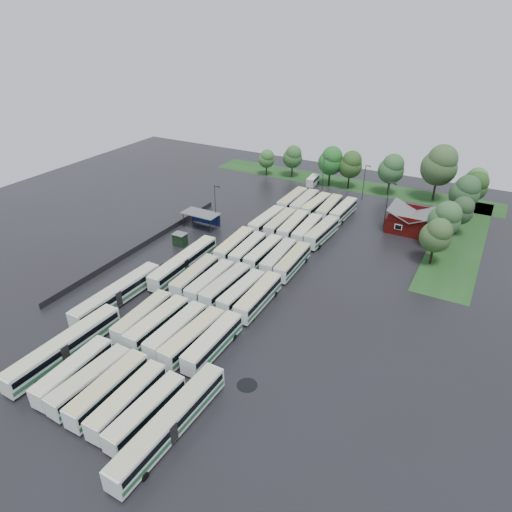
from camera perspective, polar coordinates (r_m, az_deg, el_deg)
The scene contains 63 objects.
ground at distance 78.53m, azimuth -5.53°, elevation -4.96°, with size 160.00×160.00×0.00m, color black.
brick_building at distance 105.58m, azimuth 18.90°, elevation 3.96°, with size 10.07×8.60×5.39m.
wash_shed at distance 101.74m, azimuth -6.79°, elevation 5.14°, with size 8.20×4.20×3.58m.
utility_hut at distance 95.13m, azimuth -9.47°, elevation 2.08°, with size 2.70×2.20×2.62m.
grass_strip_north at distance 130.86m, azimuth 11.37°, elevation 8.82°, with size 80.00×10.00×0.01m, color #183E15.
grass_strip_east at distance 105.51m, azimuth 24.00°, elevation 1.82°, with size 10.00×50.00×0.01m, color #183E15.
west_fence at distance 95.98m, azimuth -13.95°, elevation 1.36°, with size 0.10×50.00×1.20m, color #2D2D30.
bus_r0c0 at distance 65.42m, azimuth -21.83°, elevation -13.27°, with size 2.90×11.95×3.31m.
bus_r0c1 at distance 63.36m, azimuth -19.97°, elevation -14.45°, with size 3.03×11.94×3.30m.
bus_r0c2 at distance 61.50m, azimuth -17.96°, elevation -15.53°, with size 2.70×12.16×3.38m.
bus_r0c3 at distance 59.55m, azimuth -15.72°, elevation -16.97°, with size 2.69×11.84×3.29m.
bus_r0c4 at distance 57.74m, azimuth -13.57°, elevation -18.45°, with size 2.86×11.71×3.24m.
bus_r1c0 at distance 72.29m, azimuth -13.96°, elevation -7.40°, with size 2.89×11.73×3.24m.
bus_r1c1 at distance 70.37m, azimuth -12.18°, elevation -8.22°, with size 2.77×12.05×3.34m.
bus_r1c2 at distance 68.42m, azimuth -9.93°, elevation -9.18°, with size 2.61×11.98×3.33m.
bus_r1c3 at distance 66.78m, azimuth -7.88°, elevation -10.03°, with size 3.18×12.37×3.41m.
bus_r1c4 at distance 65.63m, azimuth -5.42°, elevation -10.70°, with size 2.61×12.08×3.36m.
bus_r2c0 at distance 80.81m, azimuth -7.62°, elevation -2.49°, with size 2.98×12.05×3.33m.
bus_r2c1 at distance 78.87m, azimuth -5.72°, elevation -3.23°, with size 2.56×11.91×3.32m.
bus_r2c2 at distance 77.54m, azimuth -3.81°, elevation -3.72°, with size 2.98×12.20×3.38m.
bus_r2c3 at distance 75.92m, azimuth -1.79°, elevation -4.52°, with size 2.83×11.64×3.22m.
bus_r2c4 at distance 74.55m, azimuth 0.31°, elevation -5.11°, with size 2.79×12.23×3.39m.
bus_r3c0 at distance 90.31m, azimuth -2.71°, elevation 1.34°, with size 3.19×12.36×3.41m.
bus_r3c1 at distance 88.83m, azimuth -1.01°, elevation 0.80°, with size 2.97×11.67×3.22m.
bus_r3c2 at distance 87.66m, azimuth 0.95°, elevation 0.39°, with size 2.48×11.60×3.23m.
bus_r3c3 at distance 86.14m, azimuth 2.85°, elevation -0.16°, with size 3.00×11.92×3.29m.
bus_r3c4 at distance 84.87m, azimuth 4.59°, elevation -0.70°, with size 2.78×11.86×3.29m.
bus_r4c0 at distance 100.76m, azimuth 1.35°, elevation 4.39°, with size 2.83×12.19×3.38m.
bus_r4c1 at distance 99.94m, azimuth 3.05°, elevation 4.11°, with size 2.71×11.80×3.27m.
bus_r4c2 at distance 98.61m, azimuth 4.67°, elevation 3.74°, with size 3.19×12.31×3.39m.
bus_r4c3 at distance 97.35m, azimuth 6.42°, elevation 3.27°, with size 2.89×11.93×3.30m.
bus_r4c4 at distance 96.57m, azimuth 8.22°, elevation 2.96°, with size 3.16×12.26×3.38m.
bus_r5c0 at distance 112.28m, azimuth 4.58°, elevation 6.95°, with size 2.62×12.26×3.41m.
bus_r5c1 at distance 111.09m, azimuth 6.09°, elevation 6.64°, with size 2.82×12.29×3.41m.
bus_r5c2 at distance 110.00m, azimuth 7.52°, elevation 6.28°, with size 3.02×11.86×3.27m.
bus_r5c3 at distance 108.94m, azimuth 9.14°, elevation 5.94°, with size 2.90×12.01×3.32m.
bus_r5c4 at distance 108.20m, azimuth 10.87°, elevation 5.60°, with size 2.79×11.71×3.24m.
artic_bus_west_a at distance 69.78m, azimuth -22.80°, elevation -10.45°, with size 3.08×18.36×3.40m.
artic_bus_west_b at distance 85.31m, azimuth -9.00°, elevation -0.77°, with size 2.96×18.24×3.37m.
artic_bus_west_c at distance 78.58m, azimuth -16.94°, elevation -4.58°, with size 2.94×18.16×3.36m.
artic_bus_east at distance 55.96m, azimuth -10.68°, elevation -19.84°, with size 2.97×18.32×3.39m.
minibus at distance 128.01m, azimuth 7.11°, elevation 9.36°, with size 2.52×5.74×2.44m.
tree_north_0 at distance 134.13m, azimuth 1.36°, elevation 12.09°, with size 4.65×4.65×7.70m.
tree_north_1 at distance 132.85m, azimuth 4.63°, elevation 12.28°, with size 5.56×5.56×9.21m.
tree_north_2 at distance 126.39m, azimuth 9.37°, elevation 11.70°, with size 6.68×6.68×11.07m.
tree_north_3 at distance 125.54m, azimuth 11.76°, elevation 11.16°, with size 6.29×6.29×10.42m.
tree_north_4 at distance 123.44m, azimuth 16.61°, elevation 10.43°, with size 6.61×6.61×10.94m.
tree_north_5 at distance 122.36m, azimuth 22.02°, elevation 10.51°, with size 8.75×8.75×14.49m.
tree_north_6 at distance 123.66m, azimuth 25.72°, elevation 8.42°, with size 5.88×5.88×9.74m.
tree_east_0 at distance 91.00m, azimuth 21.65°, elevation 2.46°, with size 5.80×5.80×9.61m.
tree_east_1 at distance 97.49m, azimuth 22.60°, elevation 4.35°, with size 6.31×6.31×10.45m.
tree_east_2 at distance 105.76m, azimuth 24.27°, elevation 5.24°, with size 5.35×5.35×8.86m.
tree_east_3 at distance 113.04m, azimuth 24.71°, elevation 7.33°, with size 6.61×6.61×10.95m.
tree_east_4 at distance 119.62m, azimuth 25.72°, elevation 7.90°, with size 6.08×6.08×10.07m.
lamp_post_ne at distance 103.31m, azimuth 16.15°, elevation 6.50°, with size 1.65×0.32×10.72m.
lamp_post_nw at distance 100.21m, azimuth -5.06°, elevation 6.56°, with size 1.52×0.30×9.89m.
lamp_post_back_w at distance 121.37m, azimuth 8.45°, elevation 10.26°, with size 1.47×0.29×9.53m.
lamp_post_back_e at distance 118.47m, azimuth 13.42°, elevation 9.21°, with size 1.41×0.27×9.14m.
puddle_0 at distance 66.07m, azimuth -18.02°, elevation -14.08°, with size 6.11×6.11×0.01m, color black.
puddle_1 at distance 61.59m, azimuth -14.22°, elevation -17.21°, with size 3.49×3.49×0.01m, color black.
puddle_2 at distance 86.55m, azimuth -9.91°, elevation -1.82°, with size 8.29×8.29×0.01m, color black.
puddle_3 at distance 73.42m, azimuth -4.64°, elevation -7.60°, with size 3.12×3.12×0.01m, color black.
puddle_4 at distance 61.83m, azimuth -1.12°, elevation -15.85°, with size 2.75×2.75×0.01m, color black.
Camera 1 is at (37.99, -53.28, 43.42)m, focal length 32.00 mm.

